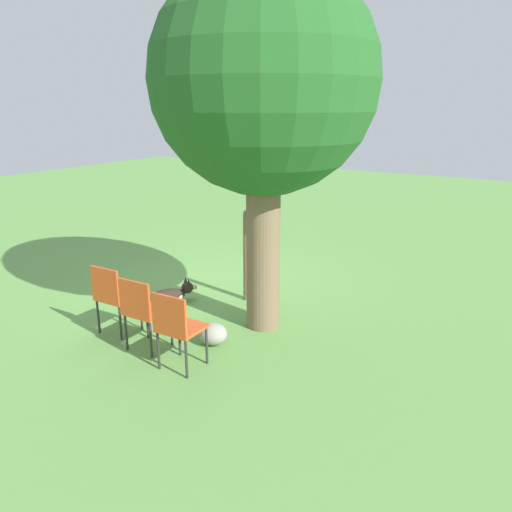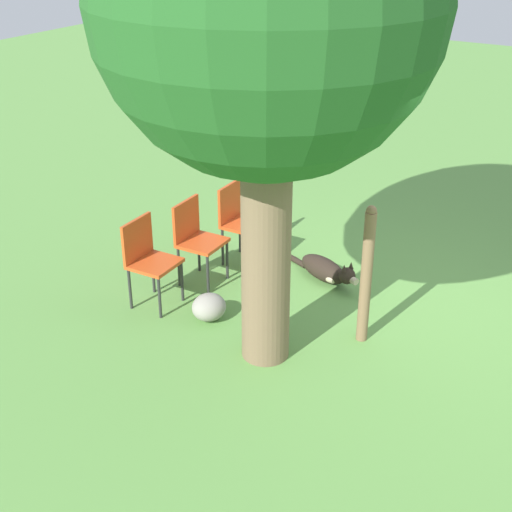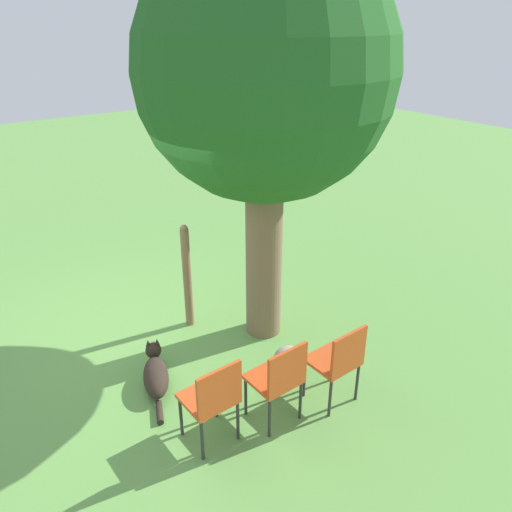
% 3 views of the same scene
% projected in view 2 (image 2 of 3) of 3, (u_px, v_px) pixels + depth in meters
% --- Properties ---
extents(ground_plane, '(30.00, 30.00, 0.00)m').
position_uv_depth(ground_plane, '(376.00, 317.00, 6.98)').
color(ground_plane, '#609947').
extents(oak_tree, '(2.62, 2.62, 4.34)m').
position_uv_depth(oak_tree, '(268.00, 6.00, 5.07)').
color(oak_tree, '#7A6047').
rests_on(oak_tree, ground_plane).
extents(dog, '(1.03, 0.50, 0.34)m').
position_uv_depth(dog, '(327.00, 270.00, 7.58)').
color(dog, '#2D231C').
rests_on(dog, ground_plane).
extents(fence_post, '(0.10, 0.10, 1.34)m').
position_uv_depth(fence_post, '(366.00, 275.00, 6.33)').
color(fence_post, '#846647').
rests_on(fence_post, ground_plane).
extents(red_chair_0, '(0.43, 0.45, 0.89)m').
position_uv_depth(red_chair_0, '(239.00, 217.00, 7.83)').
color(red_chair_0, '#D14C1E').
rests_on(red_chair_0, ground_plane).
extents(red_chair_1, '(0.43, 0.45, 0.89)m').
position_uv_depth(red_chair_1, '(196.00, 235.00, 7.41)').
color(red_chair_1, '#D14C1E').
rests_on(red_chair_1, ground_plane).
extents(red_chair_2, '(0.43, 0.45, 0.89)m').
position_uv_depth(red_chair_2, '(148.00, 256.00, 6.99)').
color(red_chair_2, '#D14C1E').
rests_on(red_chair_2, ground_plane).
extents(garden_rock, '(0.32, 0.35, 0.26)m').
position_uv_depth(garden_rock, '(209.00, 307.00, 6.89)').
color(garden_rock, gray).
rests_on(garden_rock, ground_plane).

